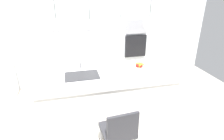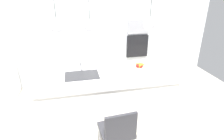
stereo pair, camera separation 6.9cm
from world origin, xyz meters
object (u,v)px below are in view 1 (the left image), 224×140
Objects in this scene: fruit_bowl at (138,68)px; oven at (135,46)px; microwave at (136,27)px; chair_near at (119,131)px.

oven is (0.54, 1.58, -0.10)m from fruit_bowl.
chair_near is (-1.12, -2.47, -0.92)m from microwave.
fruit_bowl is 0.56× the size of microwave.
fruit_bowl is at bearing -108.80° from oven.
fruit_bowl is 1.71m from microwave.
oven is (0.00, 0.00, -0.50)m from microwave.
oven reaches higher than chair_near.
fruit_bowl is at bearing 57.01° from chair_near.
oven is 2.74m from chair_near.
oven reaches higher than fruit_bowl.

